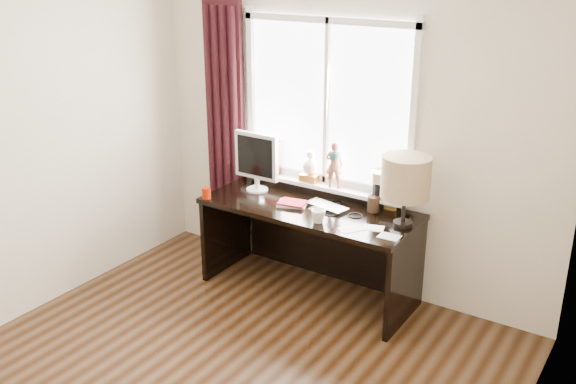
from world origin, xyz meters
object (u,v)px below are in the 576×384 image
Objects in this scene: mug at (318,216)px; monitor at (256,158)px; desk at (315,231)px; red_cup at (206,193)px; table_lamp at (406,178)px; laptop at (327,207)px.

mug is 0.85m from monitor.
desk is at bearing 123.51° from mug.
red_cup is 0.49m from monitor.
desk is at bearing 176.84° from table_lamp.
desk is (0.78, 0.40, -0.29)m from red_cup.
monitor is at bearing -169.76° from laptop.
red_cup is 0.18× the size of monitor.
monitor is at bearing -177.08° from desk.
laptop is 0.29m from mug.
red_cup is (-1.00, -0.07, -0.01)m from mug.
laptop is at bearing 106.31° from mug.
table_lamp is at bearing 27.95° from mug.
desk is (-0.14, 0.05, -0.26)m from laptop.
table_lamp is (0.76, -0.04, 0.61)m from desk.
desk is 0.97m from table_lamp.
laptop is 0.98m from red_cup.
monitor reaches higher than desk.
laptop is 0.71m from table_lamp.
mug is at bearing -21.41° from monitor.
red_cup is 0.92m from desk.
red_cup is 0.17× the size of table_lamp.
red_cup is at bearing -166.98° from table_lamp.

